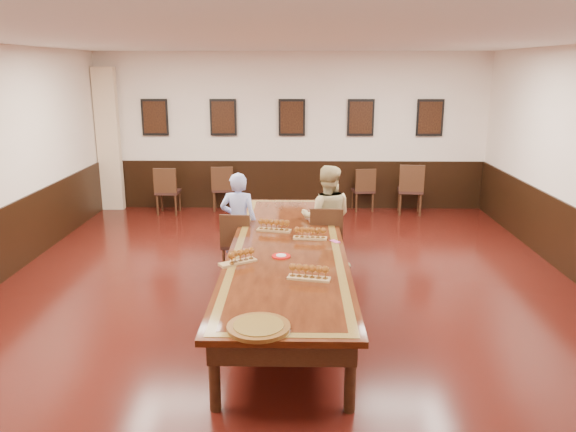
{
  "coord_description": "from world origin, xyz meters",
  "views": [
    {
      "loc": [
        0.12,
        -6.59,
        2.88
      ],
      "look_at": [
        0.0,
        0.5,
        1.0
      ],
      "focal_mm": 35.0,
      "sensor_mm": 36.0,
      "label": 1
    }
  ],
  "objects_px": {
    "carved_platter": "(259,327)",
    "chair_man": "(238,242)",
    "chair_woman": "(326,238)",
    "spare_chair_a": "(168,190)",
    "spare_chair_c": "(363,189)",
    "conference_table": "(287,257)",
    "person_man": "(239,222)",
    "spare_chair_b": "(223,188)",
    "person_woman": "(327,218)",
    "spare_chair_d": "(410,189)"
  },
  "relations": [
    {
      "from": "carved_platter",
      "to": "chair_man",
      "type": "bearing_deg",
      "value": 98.99
    },
    {
      "from": "chair_woman",
      "to": "spare_chair_a",
      "type": "height_order",
      "value": "chair_woman"
    },
    {
      "from": "chair_man",
      "to": "spare_chair_c",
      "type": "height_order",
      "value": "chair_man"
    },
    {
      "from": "conference_table",
      "to": "person_man",
      "type": "bearing_deg",
      "value": 121.58
    },
    {
      "from": "chair_woman",
      "to": "conference_table",
      "type": "height_order",
      "value": "chair_woman"
    },
    {
      "from": "spare_chair_b",
      "to": "person_woman",
      "type": "relative_size",
      "value": 0.61
    },
    {
      "from": "chair_woman",
      "to": "person_man",
      "type": "xyz_separation_m",
      "value": [
        -1.26,
        0.02,
        0.23
      ]
    },
    {
      "from": "chair_man",
      "to": "chair_woman",
      "type": "bearing_deg",
      "value": -171.86
    },
    {
      "from": "person_woman",
      "to": "conference_table",
      "type": "relative_size",
      "value": 0.31
    },
    {
      "from": "person_woman",
      "to": "carved_platter",
      "type": "bearing_deg",
      "value": 81.56
    },
    {
      "from": "conference_table",
      "to": "carved_platter",
      "type": "xyz_separation_m",
      "value": [
        -0.2,
        -2.28,
        0.16
      ]
    },
    {
      "from": "person_man",
      "to": "person_woman",
      "type": "bearing_deg",
      "value": -171.48
    },
    {
      "from": "chair_woman",
      "to": "carved_platter",
      "type": "xyz_separation_m",
      "value": [
        -0.74,
        -3.44,
        0.28
      ]
    },
    {
      "from": "person_man",
      "to": "conference_table",
      "type": "xyz_separation_m",
      "value": [
        0.72,
        -1.18,
        -0.11
      ]
    },
    {
      "from": "chair_woman",
      "to": "spare_chair_c",
      "type": "bearing_deg",
      "value": -100.91
    },
    {
      "from": "spare_chair_b",
      "to": "conference_table",
      "type": "relative_size",
      "value": 0.19
    },
    {
      "from": "spare_chair_d",
      "to": "chair_man",
      "type": "bearing_deg",
      "value": 54.64
    },
    {
      "from": "spare_chair_c",
      "to": "conference_table",
      "type": "xyz_separation_m",
      "value": [
        -1.48,
        -4.81,
        0.16
      ]
    },
    {
      "from": "person_man",
      "to": "spare_chair_c",
      "type": "bearing_deg",
      "value": -116.44
    },
    {
      "from": "chair_woman",
      "to": "spare_chair_c",
      "type": "xyz_separation_m",
      "value": [
        0.94,
        3.65,
        -0.04
      ]
    },
    {
      "from": "chair_woman",
      "to": "spare_chair_d",
      "type": "bearing_deg",
      "value": -115.37
    },
    {
      "from": "spare_chair_d",
      "to": "carved_platter",
      "type": "height_order",
      "value": "spare_chair_d"
    },
    {
      "from": "chair_man",
      "to": "conference_table",
      "type": "bearing_deg",
      "value": 128.89
    },
    {
      "from": "spare_chair_b",
      "to": "spare_chair_c",
      "type": "relative_size",
      "value": 1.05
    },
    {
      "from": "conference_table",
      "to": "spare_chair_d",
      "type": "bearing_deg",
      "value": 62.07
    },
    {
      "from": "spare_chair_a",
      "to": "person_woman",
      "type": "relative_size",
      "value": 0.62
    },
    {
      "from": "chair_man",
      "to": "chair_woman",
      "type": "distance_m",
      "value": 1.28
    },
    {
      "from": "spare_chair_d",
      "to": "conference_table",
      "type": "bearing_deg",
      "value": 68.94
    },
    {
      "from": "spare_chair_c",
      "to": "person_woman",
      "type": "relative_size",
      "value": 0.58
    },
    {
      "from": "person_man",
      "to": "carved_platter",
      "type": "bearing_deg",
      "value": 103.4
    },
    {
      "from": "conference_table",
      "to": "spare_chair_b",
      "type": "bearing_deg",
      "value": 106.61
    },
    {
      "from": "spare_chair_a",
      "to": "person_man",
      "type": "xyz_separation_m",
      "value": [
        1.78,
        -3.29,
        0.24
      ]
    },
    {
      "from": "carved_platter",
      "to": "chair_woman",
      "type": "bearing_deg",
      "value": 77.84
    },
    {
      "from": "chair_woman",
      "to": "spare_chair_c",
      "type": "relative_size",
      "value": 1.1
    },
    {
      "from": "chair_man",
      "to": "person_man",
      "type": "relative_size",
      "value": 0.63
    },
    {
      "from": "spare_chair_a",
      "to": "person_woman",
      "type": "xyz_separation_m",
      "value": [
        3.05,
        -3.21,
        0.29
      ]
    },
    {
      "from": "person_man",
      "to": "person_woman",
      "type": "distance_m",
      "value": 1.27
    },
    {
      "from": "spare_chair_c",
      "to": "person_man",
      "type": "bearing_deg",
      "value": 50.96
    },
    {
      "from": "spare_chair_b",
      "to": "person_woman",
      "type": "xyz_separation_m",
      "value": [
        1.97,
        -3.52,
        0.3
      ]
    },
    {
      "from": "carved_platter",
      "to": "spare_chair_c",
      "type": "bearing_deg",
      "value": 76.69
    },
    {
      "from": "spare_chair_d",
      "to": "person_man",
      "type": "distance_m",
      "value": 4.59
    },
    {
      "from": "person_man",
      "to": "conference_table",
      "type": "height_order",
      "value": "person_man"
    },
    {
      "from": "person_man",
      "to": "person_woman",
      "type": "height_order",
      "value": "person_woman"
    },
    {
      "from": "spare_chair_a",
      "to": "spare_chair_d",
      "type": "xyz_separation_m",
      "value": [
        4.9,
        0.06,
        0.04
      ]
    },
    {
      "from": "chair_woman",
      "to": "spare_chair_b",
      "type": "height_order",
      "value": "chair_woman"
    },
    {
      "from": "conference_table",
      "to": "spare_chair_a",
      "type": "bearing_deg",
      "value": 119.25
    },
    {
      "from": "chair_woman",
      "to": "chair_man",
      "type": "bearing_deg",
      "value": 6.82
    },
    {
      "from": "spare_chair_c",
      "to": "conference_table",
      "type": "bearing_deg",
      "value": 65.09
    },
    {
      "from": "spare_chair_c",
      "to": "conference_table",
      "type": "relative_size",
      "value": 0.18
    },
    {
      "from": "chair_woman",
      "to": "carved_platter",
      "type": "bearing_deg",
      "value": 81.31
    }
  ]
}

